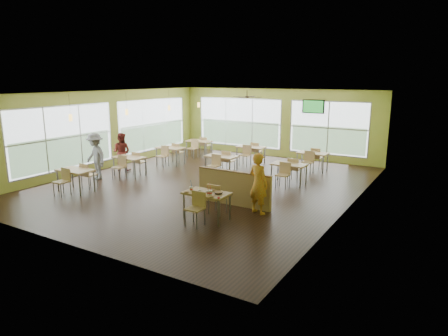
{
  "coord_description": "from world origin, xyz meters",
  "views": [
    {
      "loc": [
        7.61,
        -11.42,
        3.71
      ],
      "look_at": [
        1.52,
        -1.32,
        1.03
      ],
      "focal_mm": 32.0,
      "sensor_mm": 36.0,
      "label": 1
    }
  ],
  "objects": [
    {
      "name": "window_bays",
      "position": [
        -2.65,
        3.08,
        1.48
      ],
      "size": [
        9.24,
        10.24,
        2.38
      ],
      "color": "white",
      "rests_on": "room"
    },
    {
      "name": "cup_red_near",
      "position": [
        2.16,
        -3.18,
        0.81
      ],
      "size": [
        0.08,
        0.08,
        0.3
      ],
      "color": "white",
      "rests_on": "main_table"
    },
    {
      "name": "cup_yellow",
      "position": [
        1.93,
        -3.21,
        0.81
      ],
      "size": [
        0.09,
        0.09,
        0.32
      ],
      "color": "white",
      "rests_on": "main_table"
    },
    {
      "name": "wrapper_left",
      "position": [
        1.56,
        -3.3,
        0.77
      ],
      "size": [
        0.19,
        0.18,
        0.04
      ],
      "primitive_type": "ellipsoid",
      "rotation": [
        0.0,
        0.0,
        -0.38
      ],
      "color": "tan",
      "rests_on": "main_table"
    },
    {
      "name": "room",
      "position": [
        0.0,
        0.0,
        1.6
      ],
      "size": [
        12.0,
        12.04,
        3.2
      ],
      "color": "black",
      "rests_on": "ground"
    },
    {
      "name": "cup_blue",
      "position": [
        1.6,
        -3.13,
        0.82
      ],
      "size": [
        0.09,
        0.09,
        0.33
      ],
      "color": "white",
      "rests_on": "main_table"
    },
    {
      "name": "ketchup_cup",
      "position": [
        2.55,
        -3.29,
        0.76
      ],
      "size": [
        0.07,
        0.07,
        0.03
      ],
      "primitive_type": "cylinder",
      "color": "#9C0105",
      "rests_on": "main_table"
    },
    {
      "name": "cup_red_far",
      "position": [
        2.23,
        -3.18,
        0.82
      ],
      "size": [
        0.1,
        0.1,
        0.37
      ],
      "color": "white",
      "rests_on": "main_table"
    },
    {
      "name": "patron_grey",
      "position": [
        -3.93,
        -1.48,
        0.87
      ],
      "size": [
        1.24,
        0.89,
        1.73
      ],
      "primitive_type": "imported",
      "rotation": [
        0.0,
        0.0,
        -0.24
      ],
      "color": "slate",
      "rests_on": "floor"
    },
    {
      "name": "patron_maroon",
      "position": [
        -4.1,
        0.0,
        0.78
      ],
      "size": [
        0.89,
        0.78,
        1.55
      ],
      "primitive_type": "imported",
      "rotation": [
        0.0,
        0.0,
        3.43
      ],
      "color": "maroon",
      "rests_on": "floor"
    },
    {
      "name": "dining_tables",
      "position": [
        -1.05,
        1.71,
        0.63
      ],
      "size": [
        6.92,
        8.72,
        0.87
      ],
      "color": "tan",
      "rests_on": "floor"
    },
    {
      "name": "wrapper_mid",
      "position": [
        2.04,
        -2.81,
        0.78
      ],
      "size": [
        0.21,
        0.19,
        0.05
      ],
      "primitive_type": "ellipsoid",
      "rotation": [
        0.0,
        0.0,
        0.03
      ],
      "color": "tan",
      "rests_on": "main_table"
    },
    {
      "name": "tv_backwall",
      "position": [
        1.8,
        5.9,
        2.45
      ],
      "size": [
        1.0,
        0.07,
        0.6
      ],
      "color": "black",
      "rests_on": "wall_back"
    },
    {
      "name": "wrapper_right",
      "position": [
        2.34,
        -3.3,
        0.77
      ],
      "size": [
        0.17,
        0.16,
        0.04
      ],
      "primitive_type": "ellipsoid",
      "rotation": [
        0.0,
        0.0,
        0.17
      ],
      "color": "tan",
      "rests_on": "main_table"
    },
    {
      "name": "main_table",
      "position": [
        2.0,
        -3.0,
        0.63
      ],
      "size": [
        1.22,
        1.52,
        0.87
      ],
      "color": "tan",
      "rests_on": "floor"
    },
    {
      "name": "pendant_lights",
      "position": [
        -3.2,
        0.68,
        2.45
      ],
      "size": [
        0.11,
        7.31,
        0.86
      ],
      "color": "#2D2119",
      "rests_on": "ceiling"
    },
    {
      "name": "ceiling_fan",
      "position": [
        -0.0,
        3.0,
        2.95
      ],
      "size": [
        1.25,
        1.25,
        0.29
      ],
      "color": "#2D2119",
      "rests_on": "ceiling"
    },
    {
      "name": "man_plaid",
      "position": [
        2.94,
        -1.84,
        0.86
      ],
      "size": [
        0.72,
        0.57,
        1.72
      ],
      "primitive_type": "imported",
      "rotation": [
        0.0,
        0.0,
        2.85
      ],
      "color": "orange",
      "rests_on": "floor"
    },
    {
      "name": "half_wall_divider",
      "position": [
        2.0,
        -1.55,
        0.52
      ],
      "size": [
        2.4,
        0.14,
        1.04
      ],
      "color": "tan",
      "rests_on": "floor"
    },
    {
      "name": "food_basket",
      "position": [
        2.34,
        -2.96,
        0.78
      ],
      "size": [
        0.23,
        0.23,
        0.05
      ],
      "color": "black",
      "rests_on": "main_table"
    }
  ]
}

